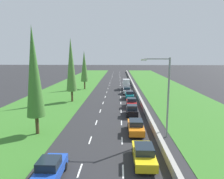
{
  "coord_description": "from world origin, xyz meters",
  "views": [
    {
      "loc": [
        1.39,
        -0.06,
        9.16
      ],
      "look_at": [
        -0.36,
        49.51,
        0.95
      ],
      "focal_mm": 32.62,
      "sensor_mm": 36.0,
      "label": 1
    }
  ],
  "objects_px": {
    "yellow_sedan_right_lane": "(144,154)",
    "silver_van_right_lane": "(126,84)",
    "street_light_mast": "(165,92)",
    "poplar_tree_second": "(34,72)",
    "silver_sedan_right_lane": "(127,90)",
    "teal_hatchback_right_lane": "(130,95)",
    "poplar_tree_fourth": "(84,66)",
    "black_hatchback_right_lane": "(132,110)",
    "poplar_tree_third": "(71,65)",
    "red_hatchback_right_lane": "(131,103)",
    "orange_sedan_right_lane": "(136,126)",
    "blue_hatchback_left_lane": "(50,169)"
  },
  "relations": [
    {
      "from": "teal_hatchback_right_lane",
      "to": "yellow_sedan_right_lane",
      "type": "bearing_deg",
      "value": -90.24
    },
    {
      "from": "yellow_sedan_right_lane",
      "to": "red_hatchback_right_lane",
      "type": "xyz_separation_m",
      "value": [
        0.08,
        19.48,
        0.02
      ]
    },
    {
      "from": "yellow_sedan_right_lane",
      "to": "poplar_tree_third",
      "type": "relative_size",
      "value": 0.35
    },
    {
      "from": "silver_sedan_right_lane",
      "to": "poplar_tree_second",
      "type": "xyz_separation_m",
      "value": [
        -11.57,
        -26.59,
        6.53
      ]
    },
    {
      "from": "silver_van_right_lane",
      "to": "yellow_sedan_right_lane",
      "type": "bearing_deg",
      "value": -89.7
    },
    {
      "from": "poplar_tree_third",
      "to": "street_light_mast",
      "type": "height_order",
      "value": "poplar_tree_third"
    },
    {
      "from": "silver_sedan_right_lane",
      "to": "blue_hatchback_left_lane",
      "type": "bearing_deg",
      "value": -101.17
    },
    {
      "from": "poplar_tree_fourth",
      "to": "street_light_mast",
      "type": "xyz_separation_m",
      "value": [
        14.67,
        -33.45,
        -1.12
      ]
    },
    {
      "from": "blue_hatchback_left_lane",
      "to": "teal_hatchback_right_lane",
      "type": "bearing_deg",
      "value": 75.94
    },
    {
      "from": "yellow_sedan_right_lane",
      "to": "orange_sedan_right_lane",
      "type": "relative_size",
      "value": 1.0
    },
    {
      "from": "orange_sedan_right_lane",
      "to": "poplar_tree_fourth",
      "type": "relative_size",
      "value": 0.42
    },
    {
      "from": "black_hatchback_right_lane",
      "to": "poplar_tree_fourth",
      "type": "relative_size",
      "value": 0.37
    },
    {
      "from": "yellow_sedan_right_lane",
      "to": "teal_hatchback_right_lane",
      "type": "xyz_separation_m",
      "value": [
        0.11,
        26.78,
        0.02
      ]
    },
    {
      "from": "black_hatchback_right_lane",
      "to": "street_light_mast",
      "type": "height_order",
      "value": "street_light_mast"
    },
    {
      "from": "blue_hatchback_left_lane",
      "to": "poplar_tree_second",
      "type": "distance_m",
      "value": 11.92
    },
    {
      "from": "silver_van_right_lane",
      "to": "street_light_mast",
      "type": "distance_m",
      "value": 34.07
    },
    {
      "from": "orange_sedan_right_lane",
      "to": "poplar_tree_fourth",
      "type": "xyz_separation_m",
      "value": [
        -11.6,
        32.24,
        5.54
      ]
    },
    {
      "from": "silver_van_right_lane",
      "to": "street_light_mast",
      "type": "xyz_separation_m",
      "value": [
        3.15,
        -33.71,
        3.83
      ]
    },
    {
      "from": "orange_sedan_right_lane",
      "to": "teal_hatchback_right_lane",
      "type": "xyz_separation_m",
      "value": [
        0.25,
        19.81,
        0.02
      ]
    },
    {
      "from": "black_hatchback_right_lane",
      "to": "orange_sedan_right_lane",
      "type": "bearing_deg",
      "value": -89.91
    },
    {
      "from": "yellow_sedan_right_lane",
      "to": "blue_hatchback_left_lane",
      "type": "height_order",
      "value": "blue_hatchback_left_lane"
    },
    {
      "from": "teal_hatchback_right_lane",
      "to": "silver_sedan_right_lane",
      "type": "relative_size",
      "value": 0.87
    },
    {
      "from": "poplar_tree_second",
      "to": "yellow_sedan_right_lane",
      "type": "bearing_deg",
      "value": -27.84
    },
    {
      "from": "orange_sedan_right_lane",
      "to": "silver_sedan_right_lane",
      "type": "height_order",
      "value": "same"
    },
    {
      "from": "teal_hatchback_right_lane",
      "to": "poplar_tree_fourth",
      "type": "height_order",
      "value": "poplar_tree_fourth"
    },
    {
      "from": "poplar_tree_fourth",
      "to": "blue_hatchback_left_lane",
      "type": "bearing_deg",
      "value": -83.89
    },
    {
      "from": "blue_hatchback_left_lane",
      "to": "silver_sedan_right_lane",
      "type": "relative_size",
      "value": 0.87
    },
    {
      "from": "poplar_tree_second",
      "to": "silver_sedan_right_lane",
      "type": "bearing_deg",
      "value": 66.5
    },
    {
      "from": "black_hatchback_right_lane",
      "to": "silver_sedan_right_lane",
      "type": "bearing_deg",
      "value": 90.32
    },
    {
      "from": "black_hatchback_right_lane",
      "to": "poplar_tree_fourth",
      "type": "xyz_separation_m",
      "value": [
        -11.59,
        25.0,
        5.52
      ]
    },
    {
      "from": "orange_sedan_right_lane",
      "to": "poplar_tree_third",
      "type": "relative_size",
      "value": 0.35
    },
    {
      "from": "red_hatchback_right_lane",
      "to": "silver_sedan_right_lane",
      "type": "height_order",
      "value": "red_hatchback_right_lane"
    },
    {
      "from": "poplar_tree_fourth",
      "to": "yellow_sedan_right_lane",
      "type": "bearing_deg",
      "value": -73.34
    },
    {
      "from": "blue_hatchback_left_lane",
      "to": "silver_van_right_lane",
      "type": "bearing_deg",
      "value": 80.5
    },
    {
      "from": "teal_hatchback_right_lane",
      "to": "street_light_mast",
      "type": "bearing_deg",
      "value": -82.34
    },
    {
      "from": "red_hatchback_right_lane",
      "to": "poplar_tree_third",
      "type": "distance_m",
      "value": 14.08
    },
    {
      "from": "blue_hatchback_left_lane",
      "to": "street_light_mast",
      "type": "relative_size",
      "value": 0.43
    },
    {
      "from": "teal_hatchback_right_lane",
      "to": "silver_van_right_lane",
      "type": "bearing_deg",
      "value": 91.44
    },
    {
      "from": "blue_hatchback_left_lane",
      "to": "street_light_mast",
      "type": "height_order",
      "value": "street_light_mast"
    },
    {
      "from": "orange_sedan_right_lane",
      "to": "street_light_mast",
      "type": "xyz_separation_m",
      "value": [
        3.07,
        -1.21,
        4.42
      ]
    },
    {
      "from": "silver_sedan_right_lane",
      "to": "silver_van_right_lane",
      "type": "bearing_deg",
      "value": 89.63
    },
    {
      "from": "orange_sedan_right_lane",
      "to": "black_hatchback_right_lane",
      "type": "distance_m",
      "value": 7.24
    },
    {
      "from": "yellow_sedan_right_lane",
      "to": "silver_van_right_lane",
      "type": "relative_size",
      "value": 0.92
    },
    {
      "from": "silver_sedan_right_lane",
      "to": "poplar_tree_second",
      "type": "bearing_deg",
      "value": -113.5
    },
    {
      "from": "orange_sedan_right_lane",
      "to": "street_light_mast",
      "type": "relative_size",
      "value": 0.5
    },
    {
      "from": "black_hatchback_right_lane",
      "to": "poplar_tree_second",
      "type": "height_order",
      "value": "poplar_tree_second"
    },
    {
      "from": "yellow_sedan_right_lane",
      "to": "silver_van_right_lane",
      "type": "bearing_deg",
      "value": 90.3
    },
    {
      "from": "yellow_sedan_right_lane",
      "to": "teal_hatchback_right_lane",
      "type": "height_order",
      "value": "teal_hatchback_right_lane"
    },
    {
      "from": "silver_sedan_right_lane",
      "to": "red_hatchback_right_lane",
      "type": "bearing_deg",
      "value": -88.58
    },
    {
      "from": "yellow_sedan_right_lane",
      "to": "silver_sedan_right_lane",
      "type": "height_order",
      "value": "same"
    }
  ]
}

